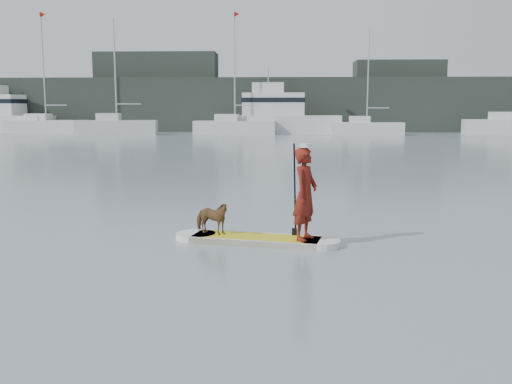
{
  "coord_description": "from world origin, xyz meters",
  "views": [
    {
      "loc": [
        4.34,
        -13.39,
        2.6
      ],
      "look_at": [
        3.89,
        -2.51,
        1.0
      ],
      "focal_mm": 40.0,
      "sensor_mm": 36.0,
      "label": 1
    }
  ],
  "objects_px": {
    "paddler": "(305,194)",
    "sailboat_c": "(116,126)",
    "motor_yacht_a": "(280,115)",
    "sailboat_e": "(366,128)",
    "paddleboard": "(256,239)",
    "motor_yacht_b": "(2,115)",
    "sailboat_b": "(46,125)",
    "dog": "(211,218)",
    "sailboat_d": "(234,126)"
  },
  "relations": [
    {
      "from": "dog",
      "to": "motor_yacht_b",
      "type": "height_order",
      "value": "motor_yacht_b"
    },
    {
      "from": "sailboat_b",
      "to": "sailboat_e",
      "type": "xyz_separation_m",
      "value": [
        33.39,
        -3.25,
        -0.13
      ]
    },
    {
      "from": "paddleboard",
      "to": "sailboat_b",
      "type": "distance_m",
      "value": 54.89
    },
    {
      "from": "paddler",
      "to": "sailboat_d",
      "type": "xyz_separation_m",
      "value": [
        -5.03,
        46.77,
        -0.14
      ]
    },
    {
      "from": "paddleboard",
      "to": "motor_yacht_a",
      "type": "height_order",
      "value": "motor_yacht_a"
    },
    {
      "from": "sailboat_e",
      "to": "motor_yacht_a",
      "type": "relative_size",
      "value": 0.88
    },
    {
      "from": "paddleboard",
      "to": "motor_yacht_b",
      "type": "xyz_separation_m",
      "value": [
        -30.0,
        50.94,
        1.83
      ]
    },
    {
      "from": "sailboat_b",
      "to": "motor_yacht_b",
      "type": "height_order",
      "value": "sailboat_b"
    },
    {
      "from": "sailboat_e",
      "to": "sailboat_b",
      "type": "bearing_deg",
      "value": 178.47
    },
    {
      "from": "dog",
      "to": "sailboat_e",
      "type": "relative_size",
      "value": 0.08
    },
    {
      "from": "paddleboard",
      "to": "sailboat_b",
      "type": "relative_size",
      "value": 0.26
    },
    {
      "from": "paddler",
      "to": "sailboat_b",
      "type": "bearing_deg",
      "value": 52.08
    },
    {
      "from": "sailboat_b",
      "to": "motor_yacht_b",
      "type": "bearing_deg",
      "value": 166.22
    },
    {
      "from": "paddleboard",
      "to": "motor_yacht_a",
      "type": "bearing_deg",
      "value": 101.66
    },
    {
      "from": "paddler",
      "to": "sailboat_e",
      "type": "xyz_separation_m",
      "value": [
        8.04,
        46.11,
        -0.26
      ]
    },
    {
      "from": "sailboat_b",
      "to": "sailboat_c",
      "type": "distance_m",
      "value": 9.08
    },
    {
      "from": "paddler",
      "to": "sailboat_d",
      "type": "bearing_deg",
      "value": 31.04
    },
    {
      "from": "motor_yacht_b",
      "to": "paddler",
      "type": "bearing_deg",
      "value": -48.2
    },
    {
      "from": "sailboat_e",
      "to": "motor_yacht_a",
      "type": "height_order",
      "value": "sailboat_e"
    },
    {
      "from": "sailboat_b",
      "to": "sailboat_e",
      "type": "bearing_deg",
      "value": -1.61
    },
    {
      "from": "paddler",
      "to": "motor_yacht_a",
      "type": "bearing_deg",
      "value": 25.43
    },
    {
      "from": "dog",
      "to": "sailboat_d",
      "type": "xyz_separation_m",
      "value": [
        -3.19,
        46.37,
        0.41
      ]
    },
    {
      "from": "paddler",
      "to": "motor_yacht_b",
      "type": "xyz_separation_m",
      "value": [
        -30.94,
        51.15,
        0.89
      ]
    },
    {
      "from": "paddleboard",
      "to": "paddler",
      "type": "height_order",
      "value": "paddler"
    },
    {
      "from": "paddler",
      "to": "sailboat_d",
      "type": "height_order",
      "value": "sailboat_d"
    },
    {
      "from": "dog",
      "to": "sailboat_d",
      "type": "height_order",
      "value": "sailboat_d"
    },
    {
      "from": "paddler",
      "to": "sailboat_c",
      "type": "height_order",
      "value": "sailboat_c"
    },
    {
      "from": "paddler",
      "to": "motor_yacht_a",
      "type": "xyz_separation_m",
      "value": [
        -0.46,
        48.92,
        0.94
      ]
    },
    {
      "from": "sailboat_c",
      "to": "paddleboard",
      "type": "bearing_deg",
      "value": -77.4
    },
    {
      "from": "dog",
      "to": "paddleboard",
      "type": "bearing_deg",
      "value": -80.25
    },
    {
      "from": "sailboat_b",
      "to": "motor_yacht_a",
      "type": "xyz_separation_m",
      "value": [
        24.9,
        -0.44,
        1.07
      ]
    },
    {
      "from": "sailboat_c",
      "to": "sailboat_e",
      "type": "bearing_deg",
      "value": -6.61
    },
    {
      "from": "sailboat_c",
      "to": "motor_yacht_b",
      "type": "xyz_separation_m",
      "value": [
        -14.1,
        4.98,
        1.05
      ]
    },
    {
      "from": "paddleboard",
      "to": "dog",
      "type": "height_order",
      "value": "dog"
    },
    {
      "from": "sailboat_c",
      "to": "motor_yacht_a",
      "type": "xyz_separation_m",
      "value": [
        16.39,
        2.76,
        1.1
      ]
    },
    {
      "from": "dog",
      "to": "sailboat_b",
      "type": "bearing_deg",
      "value": 47.64
    },
    {
      "from": "sailboat_b",
      "to": "motor_yacht_b",
      "type": "relative_size",
      "value": 1.17
    },
    {
      "from": "sailboat_d",
      "to": "sailboat_b",
      "type": "bearing_deg",
      "value": 175.15
    },
    {
      "from": "paddler",
      "to": "dog",
      "type": "relative_size",
      "value": 2.28
    },
    {
      "from": "dog",
      "to": "motor_yacht_a",
      "type": "relative_size",
      "value": 0.07
    },
    {
      "from": "dog",
      "to": "motor_yacht_b",
      "type": "distance_m",
      "value": 58.52
    },
    {
      "from": "paddler",
      "to": "sailboat_c",
      "type": "distance_m",
      "value": 49.14
    },
    {
      "from": "paddler",
      "to": "sailboat_e",
      "type": "distance_m",
      "value": 46.81
    },
    {
      "from": "paddleboard",
      "to": "sailboat_d",
      "type": "bearing_deg",
      "value": 107.25
    },
    {
      "from": "sailboat_b",
      "to": "sailboat_c",
      "type": "relative_size",
      "value": 1.1
    },
    {
      "from": "sailboat_b",
      "to": "sailboat_d",
      "type": "bearing_deg",
      "value": -3.33
    },
    {
      "from": "motor_yacht_a",
      "to": "motor_yacht_b",
      "type": "distance_m",
      "value": 30.57
    },
    {
      "from": "paddler",
      "to": "motor_yacht_b",
      "type": "bearing_deg",
      "value": 56.07
    },
    {
      "from": "sailboat_b",
      "to": "sailboat_d",
      "type": "xyz_separation_m",
      "value": [
        20.32,
        -2.6,
        -0.01
      ]
    },
    {
      "from": "paddleboard",
      "to": "paddler",
      "type": "bearing_deg",
      "value": -0.0
    }
  ]
}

